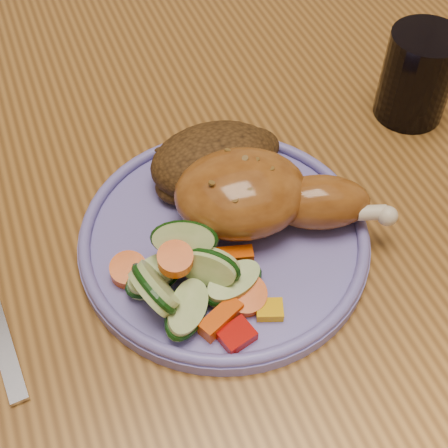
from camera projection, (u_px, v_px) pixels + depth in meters
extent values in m
plane|color=brown|center=(232.00, 440.00, 1.18)|extent=(4.00, 4.00, 0.00)
cube|color=brown|center=(240.00, 175.00, 0.61)|extent=(0.90, 1.40, 0.04)
cube|color=brown|center=(290.00, 47.00, 1.36)|extent=(0.06, 0.06, 0.71)
cube|color=#4C2D16|center=(125.00, 86.00, 1.17)|extent=(0.42, 0.42, 0.04)
cylinder|color=#4C2D16|center=(74.00, 257.00, 1.19)|extent=(0.04, 0.04, 0.41)
cylinder|color=#4C2D16|center=(39.00, 137.00, 1.40)|extent=(0.04, 0.04, 0.41)
cylinder|color=#4C2D16|center=(248.00, 205.00, 1.28)|extent=(0.04, 0.04, 0.41)
cylinder|color=#4C2D16|center=(189.00, 99.00, 1.49)|extent=(0.04, 0.04, 0.41)
cylinder|color=#6860B0|center=(224.00, 240.00, 0.53)|extent=(0.24, 0.24, 0.01)
torus|color=#6860B0|center=(224.00, 232.00, 0.52)|extent=(0.24, 0.24, 0.01)
ellipsoid|color=brown|center=(241.00, 193.00, 0.51)|extent=(0.13, 0.11, 0.06)
ellipsoid|color=brown|center=(319.00, 202.00, 0.52)|extent=(0.10, 0.07, 0.04)
sphere|color=beige|center=(388.00, 216.00, 0.51)|extent=(0.02, 0.02, 0.02)
ellipsoid|color=#422910|center=(214.00, 160.00, 0.55)|extent=(0.11, 0.08, 0.05)
ellipsoid|color=#422910|center=(249.00, 149.00, 0.57)|extent=(0.06, 0.05, 0.03)
ellipsoid|color=#422910|center=(182.00, 185.00, 0.55)|extent=(0.05, 0.04, 0.02)
cube|color=#A50A05|center=(236.00, 335.00, 0.46)|extent=(0.03, 0.03, 0.01)
cube|color=#E5A507|center=(270.00, 310.00, 0.47)|extent=(0.03, 0.02, 0.01)
cube|color=#ED4F07|center=(221.00, 319.00, 0.47)|extent=(0.04, 0.03, 0.01)
cylinder|color=#ED4F07|center=(129.00, 270.00, 0.49)|extent=(0.03, 0.03, 0.02)
cube|color=#ED4F07|center=(233.00, 256.00, 0.50)|extent=(0.03, 0.02, 0.01)
cylinder|color=#ED4F07|center=(245.00, 295.00, 0.48)|extent=(0.03, 0.04, 0.02)
cylinder|color=#ED4F07|center=(175.00, 259.00, 0.47)|extent=(0.03, 0.03, 0.02)
cylinder|color=#C0D288|center=(187.00, 310.00, 0.46)|extent=(0.07, 0.07, 0.03)
cylinder|color=#C0D288|center=(184.00, 239.00, 0.48)|extent=(0.06, 0.06, 0.04)
cylinder|color=#C0D288|center=(233.00, 284.00, 0.48)|extent=(0.06, 0.06, 0.02)
cylinder|color=#C0D288|center=(155.00, 276.00, 0.49)|extent=(0.06, 0.06, 0.02)
cylinder|color=#C0D288|center=(208.00, 266.00, 0.48)|extent=(0.06, 0.05, 0.05)
cylinder|color=#C0D288|center=(154.00, 288.00, 0.46)|extent=(0.05, 0.06, 0.05)
cylinder|color=#C0D288|center=(186.00, 309.00, 0.46)|extent=(0.07, 0.07, 0.03)
cube|color=silver|center=(0.00, 332.00, 0.48)|extent=(0.02, 0.12, 0.00)
cylinder|color=black|center=(417.00, 76.00, 0.60)|extent=(0.07, 0.07, 0.09)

